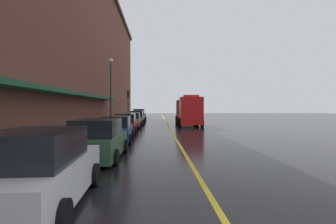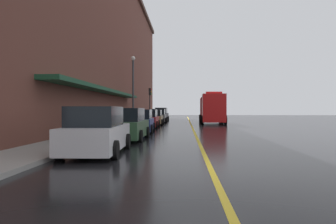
{
  "view_description": "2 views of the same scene",
  "coord_description": "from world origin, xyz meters",
  "px_view_note": "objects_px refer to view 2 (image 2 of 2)",
  "views": [
    {
      "loc": [
        -1.34,
        -3.1,
        2.26
      ],
      "look_at": [
        -0.05,
        25.91,
        1.62
      ],
      "focal_mm": 27.11,
      "sensor_mm": 36.0,
      "label": 1
    },
    {
      "loc": [
        -0.73,
        -8.58,
        1.65
      ],
      "look_at": [
        -2.58,
        26.47,
        1.35
      ],
      "focal_mm": 33.0,
      "sensor_mm": 36.0,
      "label": 2
    }
  ],
  "objects_px": {
    "parked_car_1": "(126,125)",
    "parking_meter_0": "(89,122)",
    "parked_car_4": "(154,118)",
    "parked_car_6": "(161,115)",
    "parked_car_3": "(148,119)",
    "parked_car_5": "(159,116)",
    "traffic_light_near": "(150,98)",
    "parking_meter_1": "(120,118)",
    "parked_car_2": "(140,122)",
    "street_lamp_left": "(133,82)",
    "fire_truck": "(212,109)",
    "parked_car_0": "(97,132)"
  },
  "relations": [
    {
      "from": "parked_car_5",
      "to": "traffic_light_near",
      "type": "bearing_deg",
      "value": 27.98
    },
    {
      "from": "parking_meter_0",
      "to": "traffic_light_near",
      "type": "height_order",
      "value": "traffic_light_near"
    },
    {
      "from": "parked_car_3",
      "to": "parked_car_6",
      "type": "relative_size",
      "value": 1.12
    },
    {
      "from": "fire_truck",
      "to": "traffic_light_near",
      "type": "xyz_separation_m",
      "value": [
        -7.74,
        5.09,
        1.48
      ]
    },
    {
      "from": "parked_car_4",
      "to": "parked_car_6",
      "type": "height_order",
      "value": "parked_car_6"
    },
    {
      "from": "parked_car_6",
      "to": "fire_truck",
      "type": "relative_size",
      "value": 0.52
    },
    {
      "from": "parked_car_3",
      "to": "parked_car_5",
      "type": "relative_size",
      "value": 0.98
    },
    {
      "from": "parked_car_1",
      "to": "parking_meter_1",
      "type": "xyz_separation_m",
      "value": [
        -1.49,
        5.54,
        0.26
      ]
    },
    {
      "from": "traffic_light_near",
      "to": "parked_car_0",
      "type": "bearing_deg",
      "value": -87.43
    },
    {
      "from": "parking_meter_1",
      "to": "parked_car_0",
      "type": "bearing_deg",
      "value": -82.65
    },
    {
      "from": "parked_car_3",
      "to": "parked_car_4",
      "type": "xyz_separation_m",
      "value": [
        0.01,
        5.3,
        -0.02
      ]
    },
    {
      "from": "parked_car_1",
      "to": "parked_car_5",
      "type": "height_order",
      "value": "parked_car_1"
    },
    {
      "from": "parked_car_5",
      "to": "street_lamp_left",
      "type": "bearing_deg",
      "value": 163.24
    },
    {
      "from": "parked_car_6",
      "to": "parking_meter_0",
      "type": "relative_size",
      "value": 3.13
    },
    {
      "from": "parked_car_1",
      "to": "parking_meter_0",
      "type": "xyz_separation_m",
      "value": [
        -1.49,
        -1.76,
        0.26
      ]
    },
    {
      "from": "parked_car_3",
      "to": "traffic_light_near",
      "type": "distance_m",
      "value": 13.59
    },
    {
      "from": "parked_car_1",
      "to": "traffic_light_near",
      "type": "height_order",
      "value": "traffic_light_near"
    },
    {
      "from": "parked_car_3",
      "to": "parked_car_5",
      "type": "bearing_deg",
      "value": -1.58
    },
    {
      "from": "parked_car_1",
      "to": "parked_car_6",
      "type": "distance_m",
      "value": 27.48
    },
    {
      "from": "parked_car_5",
      "to": "fire_truck",
      "type": "distance_m",
      "value": 6.88
    },
    {
      "from": "parking_meter_0",
      "to": "street_lamp_left",
      "type": "xyz_separation_m",
      "value": [
        -0.6,
        16.56,
        3.34
      ]
    },
    {
      "from": "parked_car_4",
      "to": "parked_car_0",
      "type": "bearing_deg",
      "value": 179.35
    },
    {
      "from": "parked_car_5",
      "to": "parking_meter_1",
      "type": "bearing_deg",
      "value": 174.48
    },
    {
      "from": "parked_car_2",
      "to": "traffic_light_near",
      "type": "relative_size",
      "value": 1.13
    },
    {
      "from": "parked_car_3",
      "to": "street_lamp_left",
      "type": "distance_m",
      "value": 5.57
    },
    {
      "from": "parking_meter_1",
      "to": "traffic_light_near",
      "type": "distance_m",
      "value": 18.94
    },
    {
      "from": "parked_car_2",
      "to": "parked_car_3",
      "type": "height_order",
      "value": "parked_car_2"
    },
    {
      "from": "traffic_light_near",
      "to": "parked_car_2",
      "type": "bearing_deg",
      "value": -85.72
    },
    {
      "from": "parked_car_5",
      "to": "parked_car_6",
      "type": "distance_m",
      "value": 5.69
    },
    {
      "from": "parked_car_1",
      "to": "parked_car_0",
      "type": "bearing_deg",
      "value": 179.26
    },
    {
      "from": "parked_car_3",
      "to": "parked_car_4",
      "type": "relative_size",
      "value": 1.12
    },
    {
      "from": "parked_car_1",
      "to": "parked_car_2",
      "type": "height_order",
      "value": "parked_car_1"
    },
    {
      "from": "parked_car_4",
      "to": "fire_truck",
      "type": "relative_size",
      "value": 0.52
    },
    {
      "from": "fire_truck",
      "to": "parking_meter_1",
      "type": "xyz_separation_m",
      "value": [
        -7.8,
        -13.73,
        -0.61
      ]
    },
    {
      "from": "parked_car_5",
      "to": "parking_meter_0",
      "type": "distance_m",
      "value": 23.6
    },
    {
      "from": "parked_car_2",
      "to": "parked_car_4",
      "type": "bearing_deg",
      "value": -1.58
    },
    {
      "from": "fire_truck",
      "to": "parking_meter_0",
      "type": "bearing_deg",
      "value": -19.43
    },
    {
      "from": "parked_car_0",
      "to": "traffic_light_near",
      "type": "height_order",
      "value": "traffic_light_near"
    },
    {
      "from": "parked_car_4",
      "to": "parked_car_5",
      "type": "xyz_separation_m",
      "value": [
        0.1,
        5.45,
        0.05
      ]
    },
    {
      "from": "parked_car_0",
      "to": "parked_car_5",
      "type": "relative_size",
      "value": 0.95
    },
    {
      "from": "parking_meter_1",
      "to": "traffic_light_near",
      "type": "relative_size",
      "value": 0.31
    },
    {
      "from": "parked_car_5",
      "to": "parking_meter_0",
      "type": "xyz_separation_m",
      "value": [
        -1.45,
        -23.56,
        0.26
      ]
    },
    {
      "from": "parked_car_3",
      "to": "parking_meter_0",
      "type": "bearing_deg",
      "value": 173.0
    },
    {
      "from": "parked_car_2",
      "to": "parked_car_3",
      "type": "xyz_separation_m",
      "value": [
        -0.14,
        5.67,
        -0.0
      ]
    },
    {
      "from": "parked_car_2",
      "to": "parked_car_4",
      "type": "distance_m",
      "value": 10.97
    },
    {
      "from": "parked_car_4",
      "to": "parked_car_5",
      "type": "bearing_deg",
      "value": -1.77
    },
    {
      "from": "parking_meter_1",
      "to": "street_lamp_left",
      "type": "bearing_deg",
      "value": 93.71
    },
    {
      "from": "parked_car_4",
      "to": "fire_truck",
      "type": "bearing_deg",
      "value": -66.3
    },
    {
      "from": "parked_car_1",
      "to": "parking_meter_1",
      "type": "bearing_deg",
      "value": 15.46
    },
    {
      "from": "parked_car_0",
      "to": "street_lamp_left",
      "type": "bearing_deg",
      "value": 3.43
    }
  ]
}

